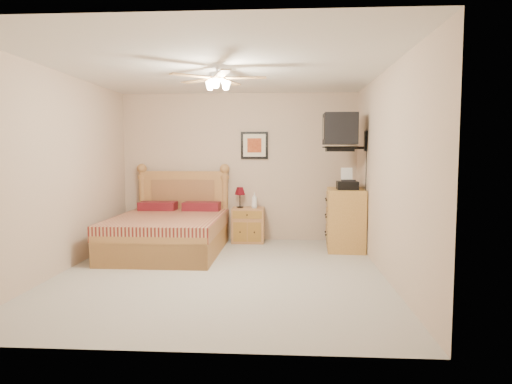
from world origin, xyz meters
TOP-DOWN VIEW (x-y plane):
  - floor at (0.00, 0.00)m, footprint 4.50×4.50m
  - ceiling at (0.00, 0.00)m, footprint 4.00×4.50m
  - wall_back at (0.00, 2.25)m, footprint 4.00×0.04m
  - wall_front at (0.00, -2.25)m, footprint 4.00×0.04m
  - wall_left at (-2.00, 0.00)m, footprint 0.04×4.50m
  - wall_right at (2.00, 0.00)m, footprint 0.04×4.50m
  - bed at (-0.95, 1.12)m, footprint 1.56×2.04m
  - nightstand at (0.18, 2.00)m, footprint 0.53×0.40m
  - table_lamp at (0.04, 2.06)m, footprint 0.21×0.21m
  - lotion_bottle at (0.28, 1.99)m, footprint 0.13×0.13m
  - framed_picture at (0.27, 2.23)m, footprint 0.46×0.04m
  - dresser at (1.73, 1.53)m, footprint 0.60×0.83m
  - fax_machine at (1.73, 1.40)m, footprint 0.31×0.33m
  - magazine_lower at (1.72, 1.83)m, footprint 0.23×0.30m
  - magazine_upper at (1.75, 1.83)m, footprint 0.23×0.29m
  - wall_tv at (1.75, 1.34)m, footprint 0.56×0.46m
  - ceiling_fan at (0.00, -0.20)m, footprint 1.14×1.14m

SIDE VIEW (x-z plane):
  - floor at x=0.00m, z-range 0.00..0.00m
  - nightstand at x=0.18m, z-range 0.00..0.58m
  - dresser at x=1.73m, z-range 0.00..0.94m
  - bed at x=-0.95m, z-range 0.00..1.31m
  - lotion_bottle at x=0.28m, z-range 0.58..0.84m
  - table_lamp at x=0.04m, z-range 0.58..0.92m
  - magazine_lower at x=1.72m, z-range 0.94..0.97m
  - magazine_upper at x=1.75m, z-range 0.97..0.99m
  - fax_machine at x=1.73m, z-range 0.94..1.27m
  - wall_back at x=0.00m, z-range 0.00..2.50m
  - wall_front at x=0.00m, z-range 0.00..2.50m
  - wall_left at x=-2.00m, z-range 0.00..2.50m
  - wall_right at x=2.00m, z-range 0.00..2.50m
  - framed_picture at x=0.27m, z-range 1.39..1.85m
  - wall_tv at x=1.75m, z-range 1.52..2.10m
  - ceiling_fan at x=0.00m, z-range 2.22..2.50m
  - ceiling at x=0.00m, z-range 2.48..2.52m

